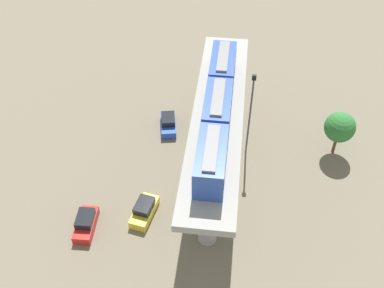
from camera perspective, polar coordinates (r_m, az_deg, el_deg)
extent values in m
plane|color=#706654|center=(53.24, 2.85, -3.23)|extent=(120.00, 120.00, 0.00)
cylinder|color=#999691|center=(44.22, 1.99, -8.70)|extent=(1.90, 1.90, 7.82)
cylinder|color=#999691|center=(50.43, 3.00, -0.22)|extent=(1.90, 1.90, 7.82)
cylinder|color=#999691|center=(57.50, 3.77, 6.29)|extent=(1.90, 1.90, 7.82)
cube|color=#999691|center=(47.51, 3.19, 3.49)|extent=(5.20, 28.85, 0.80)
cube|color=#2D4CA5|center=(40.20, 2.36, -2.10)|extent=(2.60, 6.60, 3.00)
cube|color=black|center=(40.02, 2.37, -1.86)|extent=(2.64, 6.07, 0.70)
cube|color=yellow|center=(40.75, 2.33, -2.83)|extent=(2.64, 6.34, 0.24)
cube|color=slate|center=(39.05, 2.42, -0.46)|extent=(1.10, 5.61, 0.24)
cube|color=#2D4CA5|center=(45.28, 3.15, 4.23)|extent=(2.60, 6.60, 3.00)
cube|color=black|center=(45.12, 3.16, 4.47)|extent=(2.64, 6.07, 0.70)
cube|color=yellow|center=(45.76, 3.12, 3.51)|extent=(2.64, 6.34, 0.24)
cube|color=slate|center=(44.25, 3.23, 5.83)|extent=(1.10, 5.61, 0.24)
cube|color=#2D4CA5|center=(50.80, 3.79, 9.23)|extent=(2.60, 6.60, 3.00)
cube|color=black|center=(50.66, 3.80, 9.46)|extent=(2.64, 6.07, 0.70)
cube|color=yellow|center=(51.23, 3.75, 8.55)|extent=(2.64, 6.34, 0.24)
cube|color=slate|center=(49.89, 3.88, 10.76)|extent=(1.10, 5.61, 0.24)
cube|color=yellow|center=(48.93, -5.89, -8.34)|extent=(2.56, 4.46, 1.00)
cube|color=black|center=(48.33, -5.93, -7.57)|extent=(2.05, 2.57, 0.76)
cube|color=#284CB7|center=(58.00, -2.95, 2.33)|extent=(2.59, 4.47, 1.00)
cube|color=black|center=(57.53, -2.96, 3.09)|extent=(2.06, 2.58, 0.76)
cube|color=red|center=(48.90, -12.93, -9.70)|extent=(1.97, 4.27, 1.00)
cube|color=black|center=(48.29, -13.05, -8.94)|extent=(1.73, 2.37, 0.76)
cylinder|color=brown|center=(56.74, 17.24, 0.16)|extent=(0.36, 0.36, 2.97)
sphere|color=#2D7233|center=(55.14, 17.77, 2.00)|extent=(3.55, 3.55, 3.55)
cylinder|color=#4C4C51|center=(51.95, 7.11, 3.14)|extent=(0.20, 0.20, 10.62)
cube|color=black|center=(48.48, 7.68, 8.14)|extent=(0.44, 0.28, 0.60)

